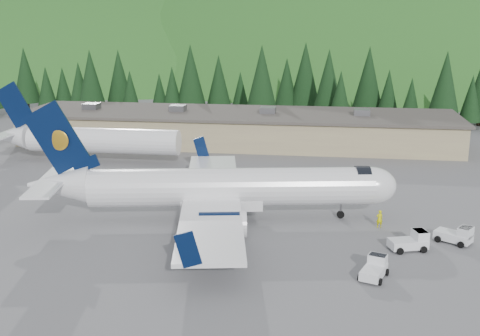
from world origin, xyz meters
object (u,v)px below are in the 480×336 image
at_px(terminal_building, 237,127).
at_px(second_airliner, 84,139).
at_px(baggage_tug_a, 411,241).
at_px(baggage_tug_c, 375,268).
at_px(airliner, 221,189).
at_px(baggage_tug_b, 457,235).
at_px(ramp_worker, 379,219).

bearing_deg(terminal_building, second_airliner, -141.22).
distance_m(baggage_tug_a, baggage_tug_c, 7.39).
bearing_deg(airliner, baggage_tug_c, -49.56).
xyz_separation_m(baggage_tug_b, baggage_tug_c, (-8.08, -8.64, -0.04)).
relative_size(baggage_tug_a, ramp_worker, 2.06).
height_order(second_airliner, baggage_tug_c, second_airliner).
xyz_separation_m(airliner, terminal_building, (-3.92, 38.20, -0.73)).
distance_m(airliner, baggage_tug_c, 19.26).
relative_size(airliner, baggage_tug_b, 10.37).
xyz_separation_m(baggage_tug_b, terminal_building, (-26.75, 41.67, 1.84)).
relative_size(airliner, baggage_tug_a, 10.19).
bearing_deg(terminal_building, baggage_tug_c, -69.64).
relative_size(airliner, baggage_tug_c, 10.97).
xyz_separation_m(airliner, baggage_tug_b, (22.83, -3.47, -2.57)).
distance_m(second_airliner, baggage_tug_c, 51.69).
height_order(second_airliner, terminal_building, second_airliner).
distance_m(airliner, terminal_building, 38.40).
bearing_deg(baggage_tug_a, terminal_building, 99.19).
bearing_deg(airliner, second_airliner, 126.87).
bearing_deg(airliner, baggage_tug_b, -18.82).
height_order(baggage_tug_a, baggage_tug_c, baggage_tug_a).
bearing_deg(terminal_building, airliner, -84.14).
bearing_deg(baggage_tug_b, terminal_building, 155.13).
bearing_deg(baggage_tug_a, baggage_tug_b, 9.23).
xyz_separation_m(baggage_tug_a, terminal_building, (-22.37, 43.90, 1.82)).
bearing_deg(second_airliner, baggage_tug_c, -41.64).
xyz_separation_m(airliner, baggage_tug_c, (14.75, -12.11, -2.61)).
relative_size(airliner, ramp_worker, 20.95).
bearing_deg(baggage_tug_b, second_airliner, -176.38).
height_order(baggage_tug_b, baggage_tug_c, baggage_tug_b).
bearing_deg(baggage_tug_a, second_airliner, 128.77).
bearing_deg(airliner, terminal_building, 85.69).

